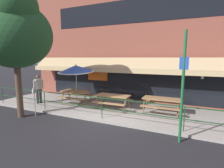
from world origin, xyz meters
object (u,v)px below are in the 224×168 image
patio_umbrella_left (76,69)px  street_sign_pole (183,87)px  pedestrian_walking (38,88)px  picnic_table_right (162,101)px  picnic_table_centre (113,98)px  parking_meter_near (34,93)px  picnic_table_left (76,93)px  street_tree_curbside (14,31)px

patio_umbrella_left → street_sign_pole: size_ratio=0.64×
patio_umbrella_left → pedestrian_walking: size_ratio=1.39×
picnic_table_right → pedestrian_walking: size_ratio=1.05×
picnic_table_centre → picnic_table_right: size_ratio=1.00×
picnic_table_right → pedestrian_walking: 7.18m
picnic_table_centre → parking_meter_near: 3.93m
picnic_table_left → pedestrian_walking: bearing=-157.3°
pedestrian_walking → street_tree_curbside: (1.07, -2.11, 2.96)m
picnic_table_left → parking_meter_near: bearing=-102.8°
street_sign_pole → picnic_table_centre: bearing=146.6°
pedestrian_walking → street_tree_curbside: street_tree_curbside is taller
picnic_table_left → street_tree_curbside: street_tree_curbside is taller
patio_umbrella_left → parking_meter_near: (-0.58, -2.61, -1.03)m
picnic_table_right → street_tree_curbside: size_ratio=0.31×
picnic_table_left → parking_meter_near: 2.67m
picnic_table_centre → street_tree_curbside: size_ratio=0.31×
picnic_table_left → picnic_table_right: size_ratio=1.00×
picnic_table_right → patio_umbrella_left: size_ratio=0.76×
street_tree_curbside → picnic_table_right: bearing=27.5°
patio_umbrella_left → picnic_table_left: bearing=-90.0°
street_sign_pole → picnic_table_right: bearing=111.3°
street_sign_pole → street_tree_curbside: size_ratio=0.63×
picnic_table_right → street_sign_pole: size_ratio=0.49×
picnic_table_left → street_sign_pole: 6.61m
picnic_table_right → parking_meter_near: parking_meter_near is taller
picnic_table_centre → patio_umbrella_left: 2.90m
picnic_table_right → street_sign_pole: street_sign_pole is taller
parking_meter_near → street_sign_pole: street_sign_pole is taller
patio_umbrella_left → picnic_table_centre: bearing=-4.6°
patio_umbrella_left → pedestrian_walking: bearing=-156.3°
parking_meter_near → street_sign_pole: (6.59, 0.09, 0.76)m
street_tree_curbside → patio_umbrella_left: bearing=71.0°
street_sign_pole → patio_umbrella_left: bearing=157.2°
pedestrian_walking → parking_meter_near: size_ratio=1.20×
parking_meter_near → street_sign_pole: bearing=0.8°
picnic_table_left → pedestrian_walking: (-2.11, -0.88, 0.35)m
picnic_table_left → picnic_table_centre: (2.49, -0.16, 0.00)m
picnic_table_right → street_tree_curbside: bearing=-152.5°
picnic_table_right → parking_meter_near: bearing=-154.0°
parking_meter_near → picnic_table_right: bearing=26.0°
picnic_table_left → street_tree_curbside: 4.59m
picnic_table_left → patio_umbrella_left: patio_umbrella_left is taller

